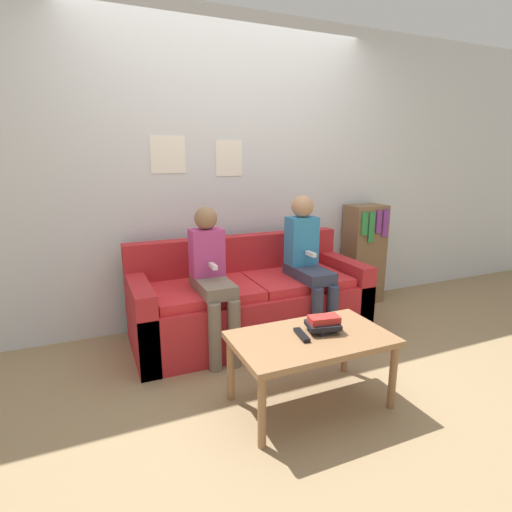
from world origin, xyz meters
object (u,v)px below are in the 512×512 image
Objects in this scene: person_right at (308,259)px; bookshelf at (364,254)px; tv_remote at (302,335)px; coffee_table at (311,344)px; couch at (250,302)px; person_left at (212,274)px.

person_right reaches higher than bookshelf.
person_right is 6.57× the size of tv_remote.
coffee_table is at bearing -136.65° from bookshelf.
coffee_table is 0.92× the size of bookshelf.
couch is 1.91× the size of bookshelf.
coffee_table is 1.02m from person_right.
tv_remote is at bearing 166.30° from coffee_table.
couch is at bearing 26.19° from person_left.
person_left is at bearing 116.44° from tv_remote.
person_left is 1.81m from bookshelf.
couch is 1.42m from bookshelf.
bookshelf reaches higher than couch.
bookshelf is at bearing 15.48° from person_left.
person_right is 1.06m from bookshelf.
person_left is 0.90m from tv_remote.
person_left is (-0.37, -0.18, 0.33)m from couch.
person_right is 1.02m from tv_remote.
bookshelf is at bearing 50.55° from tv_remote.
tv_remote is (-0.54, -0.85, -0.20)m from person_right.
bookshelf is (1.47, 1.32, 0.05)m from tv_remote.
person_left is 0.95× the size of person_right.
person_right is (0.44, -0.17, 0.36)m from couch.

